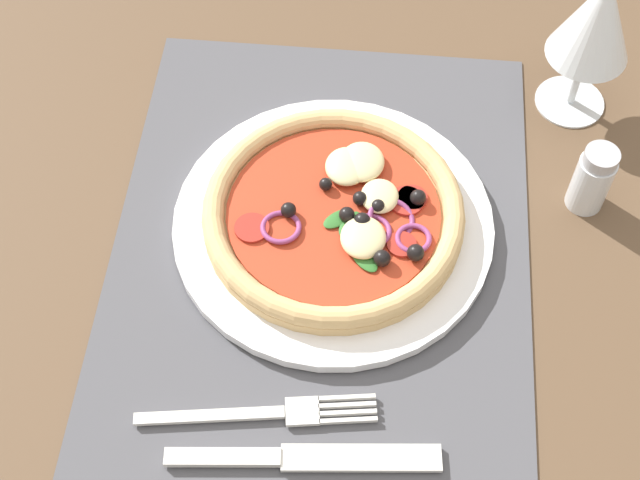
{
  "coord_description": "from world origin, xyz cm",
  "views": [
    {
      "loc": [
        38.81,
        3.73,
        64.19
      ],
      "look_at": [
        -1.14,
        0.0,
        2.43
      ],
      "focal_mm": 51.13,
      "sensor_mm": 36.0,
      "label": 1
    }
  ],
  "objects_px": {
    "fork": "(270,413)",
    "knife": "(306,458)",
    "pizza": "(336,213)",
    "pepper_shaker": "(592,179)",
    "plate": "(333,224)",
    "wine_glass": "(597,21)"
  },
  "relations": [
    {
      "from": "fork",
      "to": "knife",
      "type": "bearing_deg",
      "value": -54.64
    },
    {
      "from": "pizza",
      "to": "pepper_shaker",
      "type": "distance_m",
      "value": 0.22
    },
    {
      "from": "plate",
      "to": "knife",
      "type": "distance_m",
      "value": 0.2
    },
    {
      "from": "plate",
      "to": "pizza",
      "type": "bearing_deg",
      "value": 108.64
    },
    {
      "from": "plate",
      "to": "wine_glass",
      "type": "xyz_separation_m",
      "value": [
        -0.16,
        0.21,
        0.09
      ]
    },
    {
      "from": "plate",
      "to": "pepper_shaker",
      "type": "distance_m",
      "value": 0.22
    },
    {
      "from": "pizza",
      "to": "pepper_shaker",
      "type": "xyz_separation_m",
      "value": [
        -0.05,
        0.21,
        0.01
      ]
    },
    {
      "from": "fork",
      "to": "knife",
      "type": "relative_size",
      "value": 0.9
    },
    {
      "from": "pizza",
      "to": "wine_glass",
      "type": "relative_size",
      "value": 1.45
    },
    {
      "from": "fork",
      "to": "pizza",
      "type": "bearing_deg",
      "value": 70.39
    },
    {
      "from": "fork",
      "to": "wine_glass",
      "type": "xyz_separation_m",
      "value": [
        -0.33,
        0.24,
        0.1
      ]
    },
    {
      "from": "pizza",
      "to": "pepper_shaker",
      "type": "relative_size",
      "value": 3.24
    },
    {
      "from": "pizza",
      "to": "knife",
      "type": "distance_m",
      "value": 0.2
    },
    {
      "from": "fork",
      "to": "knife",
      "type": "height_order",
      "value": "knife"
    },
    {
      "from": "fork",
      "to": "pepper_shaker",
      "type": "xyz_separation_m",
      "value": [
        -0.22,
        0.25,
        0.03
      ]
    },
    {
      "from": "pepper_shaker",
      "to": "knife",
      "type": "bearing_deg",
      "value": -40.47
    },
    {
      "from": "fork",
      "to": "knife",
      "type": "distance_m",
      "value": 0.04
    },
    {
      "from": "fork",
      "to": "wine_glass",
      "type": "bearing_deg",
      "value": 46.04
    },
    {
      "from": "pepper_shaker",
      "to": "fork",
      "type": "bearing_deg",
      "value": -48.08
    },
    {
      "from": "knife",
      "to": "wine_glass",
      "type": "distance_m",
      "value": 0.43
    },
    {
      "from": "pizza",
      "to": "knife",
      "type": "bearing_deg",
      "value": -1.13
    },
    {
      "from": "fork",
      "to": "pepper_shaker",
      "type": "bearing_deg",
      "value": 33.63
    }
  ]
}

